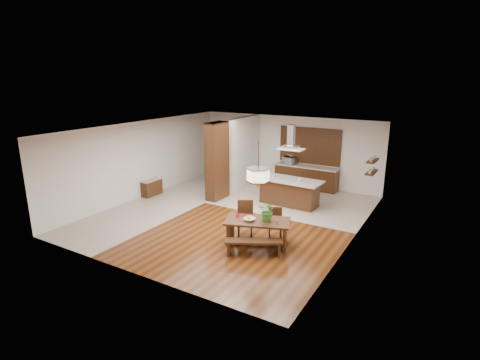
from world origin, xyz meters
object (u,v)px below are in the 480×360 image
Objects in this scene: range_hood at (291,137)px; hallway_console at (152,188)px; dining_table at (257,227)px; microwave at (289,160)px; dining_chair_right at (275,224)px; island_cup at (300,180)px; dining_chair_left at (245,219)px; foliage_plant at (268,211)px; kitchen_island at (289,192)px; dining_bench at (254,248)px; pendant_lantern at (258,166)px; fruit_bowl at (249,219)px.

hallway_console is at bearing -161.40° from range_hood.
dining_table reaches higher than hallway_console.
dining_table is at bearing -56.15° from microwave.
island_cup is (-0.41, 2.82, 0.57)m from dining_chair_right.
dining_chair_right is (0.82, 0.29, -0.07)m from dining_chair_left.
foliage_plant is 3.56m from kitchen_island.
dining_chair_left is at bearing -61.06° from microwave.
dining_bench is at bearing -76.19° from kitchen_island.
microwave is (-1.82, 5.16, 0.66)m from dining_chair_right.
island_cup is at bearing -7.09° from kitchen_island.
dining_chair_left is 1.17× the size of dining_chair_right.
dining_chair_left is (-0.80, 0.95, 0.31)m from dining_bench.
microwave is (-1.83, 5.70, 0.11)m from foliage_plant.
foliage_plant is 3.38m from island_cup.
fruit_bowl is at bearing -141.48° from pendant_lantern.
fruit_bowl reaches higher than dining_table.
island_cup is (-0.42, 3.36, 0.02)m from foliage_plant.
dining_chair_right is at bearing -71.32° from kitchen_island.
pendant_lantern reaches higher than microwave.
microwave is at bearing 105.71° from dining_bench.
hallway_console is 6.75× the size of island_cup.
kitchen_island is at bearing 103.67° from foliage_plant.
foliage_plant is 0.22× the size of kitchen_island.
fruit_bowl is at bearing -148.69° from foliage_plant.
pendant_lantern is (5.64, -1.85, 1.93)m from hallway_console.
dining_table is 3.51× the size of microwave.
range_hood reaches higher than dining_table.
dining_chair_right is 3.01m from kitchen_island.
foliage_plant reaches higher than hallway_console.
dining_chair_right is (0.23, 0.65, -0.09)m from dining_table.
dining_table is at bearing -87.06° from island_cup.
dining_table is at bearing -77.70° from kitchen_island.
dining_chair_right is at bearing 62.72° from fruit_bowl.
foliage_plant reaches higher than kitchen_island.
range_hood is 6.90× the size of island_cup.
dining_table is 0.81× the size of kitchen_island.
dining_bench is 4.78m from range_hood.
hallway_console is at bearing -117.06° from microwave.
microwave is (-1.59, 5.81, -1.14)m from pendant_lantern.
fruit_bowl is (-0.42, -0.25, -0.23)m from foliage_plant.
island_cup is (-0.18, 3.47, 0.48)m from dining_table.
island_cup is at bearing 53.70° from dining_chair_left.
hallway_console is at bearing 157.35° from dining_bench.
dining_bench is at bearing -79.00° from range_hood.
hallway_console is 6.24m from pendant_lantern.
dining_chair_left is at bearing -89.94° from range_hood.
range_hood is (-0.00, 3.19, 1.95)m from dining_chair_left.
fruit_bowl is (-0.39, 0.45, 0.55)m from dining_bench.
dining_chair_right is at bearing -81.75° from island_cup.
pendant_lantern is 3.60m from range_hood.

